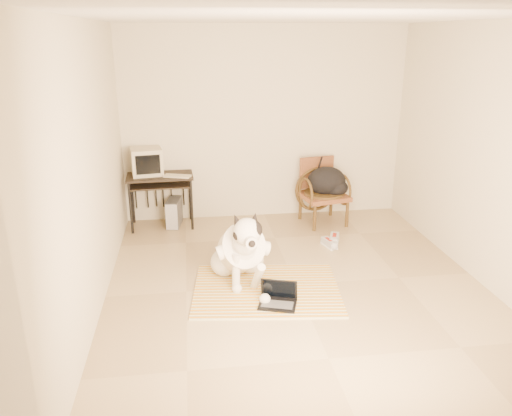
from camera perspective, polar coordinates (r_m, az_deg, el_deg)
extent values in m
plane|color=tan|center=(5.47, 4.55, -8.71)|extent=(4.50, 4.50, 0.00)
plane|color=silver|center=(4.84, 5.44, 20.85)|extent=(4.50, 4.50, 0.00)
plane|color=beige|center=(7.15, 1.01, 9.50)|extent=(4.50, 0.00, 4.50)
plane|color=beige|center=(2.94, 14.49, -5.59)|extent=(4.50, 0.00, 4.50)
plane|color=beige|center=(4.95, -18.33, 4.14)|extent=(0.00, 4.50, 4.50)
plane|color=beige|center=(5.76, 24.87, 5.34)|extent=(0.00, 4.50, 4.50)
cube|color=orange|center=(4.93, 1.45, -11.88)|extent=(1.54, 0.40, 0.02)
cube|color=#3F7E37|center=(5.13, 1.33, -10.54)|extent=(1.54, 0.40, 0.02)
cube|color=#6B3B7D|center=(5.33, 1.22, -9.30)|extent=(1.54, 0.40, 0.02)
cube|color=gold|center=(5.54, 1.12, -8.15)|extent=(1.54, 0.40, 0.02)
cube|color=beige|center=(5.75, 1.02, -7.09)|extent=(1.54, 0.40, 0.02)
sphere|color=silver|center=(5.60, -3.64, -6.22)|extent=(0.31, 0.31, 0.31)
sphere|color=silver|center=(5.65, -0.67, -5.92)|extent=(0.31, 0.31, 0.31)
ellipsoid|color=silver|center=(5.60, -2.12, -5.90)|extent=(0.38, 0.35, 0.31)
ellipsoid|color=silver|center=(5.35, -1.73, -4.67)|extent=(0.46, 0.74, 0.67)
cylinder|color=white|center=(5.36, -1.76, -4.62)|extent=(0.52, 0.65, 0.61)
sphere|color=silver|center=(5.11, -1.27, -4.03)|extent=(0.26, 0.26, 0.26)
sphere|color=silver|center=(4.96, -1.03, -2.76)|extent=(0.28, 0.28, 0.28)
ellipsoid|color=black|center=(4.96, -0.54, -2.51)|extent=(0.22, 0.25, 0.21)
cylinder|color=silver|center=(4.87, -0.69, -3.76)|extent=(0.13, 0.16, 0.12)
sphere|color=black|center=(4.80, -0.47, -4.12)|extent=(0.07, 0.07, 0.07)
cone|color=black|center=(4.96, -2.24, -1.40)|extent=(0.14, 0.15, 0.18)
cone|color=black|center=(5.00, -0.16, -1.22)|extent=(0.14, 0.15, 0.18)
torus|color=silver|center=(5.08, -1.23, -3.59)|extent=(0.26, 0.16, 0.23)
cylinder|color=silver|center=(5.21, -2.28, -7.31)|extent=(0.10, 0.14, 0.43)
cylinder|color=silver|center=(5.16, 0.18, -7.91)|extent=(0.13, 0.39, 0.43)
sphere|color=silver|center=(5.27, -2.20, -9.17)|extent=(0.11, 0.11, 0.11)
sphere|color=silver|center=(5.06, 1.02, -10.37)|extent=(0.11, 0.11, 0.11)
cone|color=black|center=(5.89, -2.86, -5.93)|extent=(0.25, 0.42, 0.11)
cube|color=black|center=(5.03, 2.48, -10.98)|extent=(0.42, 0.36, 0.02)
cube|color=#454547|center=(5.01, 2.47, -10.93)|extent=(0.34, 0.24, 0.00)
cube|color=black|center=(5.04, 2.65, -9.23)|extent=(0.37, 0.20, 0.24)
cube|color=black|center=(5.03, 2.63, -9.25)|extent=(0.33, 0.17, 0.21)
cube|color=black|center=(6.94, -10.93, 3.59)|extent=(0.91, 0.53, 0.03)
cube|color=black|center=(6.93, -10.89, 2.57)|extent=(0.81, 0.43, 0.02)
cylinder|color=black|center=(6.87, -14.12, -0.05)|extent=(0.04, 0.04, 0.71)
cylinder|color=black|center=(7.27, -13.93, 1.01)|extent=(0.04, 0.04, 0.71)
cylinder|color=black|center=(6.86, -7.37, 0.34)|extent=(0.04, 0.04, 0.71)
cylinder|color=black|center=(7.25, -7.55, 1.38)|extent=(0.04, 0.04, 0.71)
cube|color=#B5AA8E|center=(6.98, -12.39, 5.24)|extent=(0.46, 0.44, 0.36)
cube|color=black|center=(6.79, -12.24, 4.87)|extent=(0.32, 0.07, 0.26)
cube|color=#B5AA8E|center=(6.81, -8.98, 3.63)|extent=(0.39, 0.24, 0.02)
cube|color=#454547|center=(7.10, -9.33, -0.49)|extent=(0.23, 0.42, 0.38)
cube|color=#ACACB0|center=(6.92, -9.62, -1.05)|extent=(0.16, 0.04, 0.36)
cube|color=brown|center=(7.09, 7.76, 1.36)|extent=(0.69, 0.68, 0.06)
cylinder|color=#32210D|center=(7.08, 7.77, 1.68)|extent=(0.56, 0.56, 0.04)
cube|color=brown|center=(7.24, 6.93, 4.08)|extent=(0.51, 0.14, 0.45)
cylinder|color=#32210D|center=(6.85, 6.72, -1.16)|extent=(0.05, 0.05, 0.37)
cylinder|color=#32210D|center=(7.27, 5.08, 0.12)|extent=(0.05, 0.05, 0.37)
cylinder|color=#32210D|center=(7.06, 10.36, -0.71)|extent=(0.05, 0.05, 0.37)
cylinder|color=#32210D|center=(7.48, 8.57, 0.51)|extent=(0.05, 0.05, 0.37)
ellipsoid|color=black|center=(7.06, 8.05, 3.10)|extent=(0.54, 0.45, 0.40)
ellipsoid|color=black|center=(7.05, 9.15, 2.30)|extent=(0.34, 0.28, 0.23)
cube|color=silver|center=(6.44, 8.35, -4.26)|extent=(0.17, 0.28, 0.02)
cube|color=gray|center=(6.42, 8.37, -3.97)|extent=(0.17, 0.27, 0.08)
cube|color=maroon|center=(6.41, 8.39, -3.67)|extent=(0.08, 0.14, 0.02)
cube|color=silver|center=(6.57, 8.92, -3.81)|extent=(0.21, 0.31, 0.03)
cube|color=gray|center=(6.55, 8.94, -3.49)|extent=(0.20, 0.30, 0.09)
cube|color=maroon|center=(6.54, 8.95, -3.18)|extent=(0.09, 0.15, 0.02)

